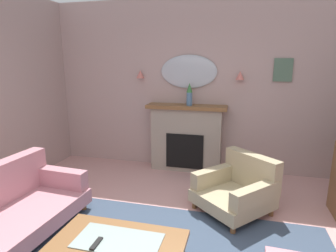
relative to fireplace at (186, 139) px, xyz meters
name	(u,v)px	position (x,y,z in m)	size (l,w,h in m)	color
wall_back	(206,87)	(0.30, 0.22, 0.89)	(6.43, 0.10, 2.91)	#B29993
fireplace	(186,139)	(0.00, 0.00, 0.00)	(1.36, 0.36, 1.16)	gray
mantel_vase_centre	(189,94)	(0.05, -0.03, 0.78)	(0.10, 0.10, 0.38)	#4C7093
wall_mirror	(189,72)	(0.00, 0.14, 1.14)	(0.96, 0.06, 0.56)	#B2BCC6
wall_sconce_left	(140,74)	(-0.85, 0.09, 1.09)	(0.14, 0.14, 0.14)	#D17066
wall_sconce_right	(240,75)	(0.85, 0.09, 1.09)	(0.14, 0.14, 0.14)	#D17066
framed_picture	(283,70)	(1.50, 0.15, 1.18)	(0.28, 0.03, 0.36)	#4C6B56
coffee_table	(118,247)	(-0.05, -2.77, -0.19)	(1.10, 0.60, 0.45)	brown
tv_remote	(96,244)	(-0.20, -2.86, -0.12)	(0.04, 0.16, 0.02)	black
floral_couch	(4,211)	(-1.53, -2.44, -0.25)	(0.97, 1.77, 0.76)	#B77A84
armchair_beside_couch	(238,188)	(0.91, -1.20, -0.27)	(1.14, 1.14, 0.71)	tan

